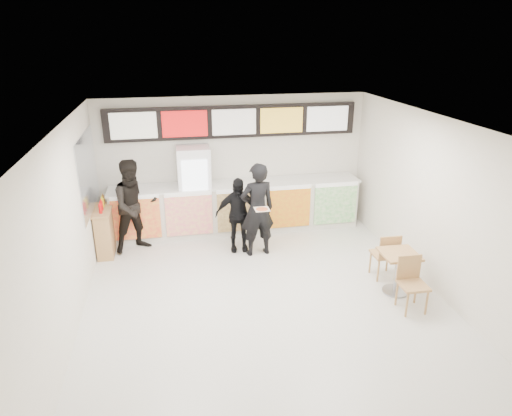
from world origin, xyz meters
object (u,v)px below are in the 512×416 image
object	(u,v)px
customer_main	(257,210)
customer_left	(135,206)
drinks_fridge	(195,192)
cafe_table	(398,265)
customer_mid	(238,215)
condiment_ledge	(105,231)
service_counter	(237,207)

from	to	relation	value
customer_main	customer_left	distance (m)	2.51
drinks_fridge	cafe_table	xyz separation A→B (m)	(3.24, -3.18, -0.47)
customer_mid	condiment_ledge	world-z (taller)	customer_mid
drinks_fridge	customer_main	bearing A→B (deg)	-47.30
customer_left	customer_mid	distance (m)	2.11
customer_left	cafe_table	xyz separation A→B (m)	(4.50, -2.62, -0.44)
drinks_fridge	customer_main	world-z (taller)	drinks_fridge
customer_left	customer_mid	bearing A→B (deg)	-36.31
customer_mid	condiment_ledge	distance (m)	2.72
condiment_ledge	customer_main	bearing A→B (deg)	-11.74
cafe_table	customer_mid	bearing A→B (deg)	139.83
service_counter	customer_left	distance (m)	2.30
customer_main	condiment_ledge	distance (m)	3.14
drinks_fridge	condiment_ledge	distance (m)	2.05
cafe_table	customer_main	bearing A→B (deg)	138.98
customer_main	cafe_table	distance (m)	2.88
service_counter	drinks_fridge	distance (m)	1.03
drinks_fridge	condiment_ledge	world-z (taller)	drinks_fridge
drinks_fridge	condiment_ledge	xyz separation A→B (m)	(-1.89, -0.62, -0.51)
customer_left	cafe_table	bearing A→B (deg)	-54.85
customer_left	condiment_ledge	xyz separation A→B (m)	(-0.62, -0.06, -0.48)
service_counter	customer_mid	world-z (taller)	customer_mid
drinks_fridge	customer_main	size ratio (longest dim) A/B	1.04
customer_mid	drinks_fridge	bearing A→B (deg)	132.93
service_counter	customer_mid	bearing A→B (deg)	-98.20
drinks_fridge	customer_mid	distance (m)	1.28
service_counter	customer_left	size ratio (longest dim) A/B	2.87
customer_mid	cafe_table	size ratio (longest dim) A/B	1.01
service_counter	cafe_table	size ratio (longest dim) A/B	3.57
service_counter	condiment_ledge	size ratio (longest dim) A/B	4.83
condiment_ledge	customer_left	bearing A→B (deg)	5.29
customer_mid	cafe_table	distance (m)	3.30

